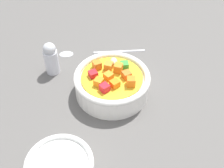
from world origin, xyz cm
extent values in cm
cube|color=#565451|center=(0.00, 0.00, -1.00)|extent=(140.00, 140.00, 2.00)
cylinder|color=white|center=(0.00, 0.00, 2.07)|extent=(15.41, 15.41, 4.15)
torus|color=white|center=(0.00, 0.00, 4.52)|extent=(15.75, 15.75, 1.26)
cylinder|color=gold|center=(0.00, 0.00, 4.35)|extent=(12.68, 12.68, 0.40)
cube|color=orange|center=(-0.69, 3.37, 5.27)|extent=(2.24, 2.24, 1.44)
cube|color=orange|center=(-2.56, 0.84, 5.20)|extent=(1.83, 1.83, 1.32)
cube|color=orange|center=(-0.16, 0.82, 5.17)|extent=(1.94, 1.94, 1.25)
cube|color=red|center=(2.08, 3.24, 5.14)|extent=(1.68, 1.68, 1.19)
cube|color=orange|center=(2.44, -0.57, 5.33)|extent=(2.28, 2.28, 1.57)
cube|color=orange|center=(-1.56, -2.48, 5.23)|extent=(1.67, 1.67, 1.37)
cube|color=green|center=(1.41, -3.79, 5.11)|extent=(2.09, 2.09, 1.13)
cube|color=orange|center=(3.95, 1.36, 5.36)|extent=(1.74, 1.74, 1.63)
ellipsoid|color=beige|center=(3.55, -2.48, 5.08)|extent=(2.64, 2.18, 1.08)
cube|color=orange|center=(-3.88, -2.08, 5.46)|extent=(2.19, 2.19, 1.82)
cube|color=red|center=(-2.62, 3.12, 5.25)|extent=(1.86, 1.86, 1.40)
cube|color=orange|center=(0.79, -1.94, 5.46)|extent=(2.28, 2.28, 1.83)
cylinder|color=silver|center=(11.28, -8.49, 0.30)|extent=(6.02, 11.86, 0.61)
ellipsoid|color=silver|center=(16.90, 3.43, 0.36)|extent=(3.61, 4.13, 0.72)
torus|color=white|center=(-12.57, 16.74, 3.89)|extent=(11.05, 11.05, 0.88)
cylinder|color=silver|center=(12.55, 8.45, 2.87)|extent=(3.17, 3.17, 5.73)
sphere|color=silver|center=(12.55, 8.45, 6.45)|extent=(2.86, 2.86, 2.86)
camera|label=1|loc=(-36.90, 20.95, 44.25)|focal=45.83mm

